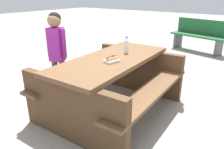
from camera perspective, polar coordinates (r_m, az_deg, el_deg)
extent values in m
plane|color=gray|center=(3.03, 0.00, -9.31)|extent=(30.00, 30.00, 0.00)
cube|color=brown|center=(2.73, 0.00, 3.92)|extent=(1.83, 0.85, 0.05)
cube|color=brown|center=(2.59, 10.37, -4.46)|extent=(1.81, 0.37, 0.04)
cube|color=brown|center=(3.16, -8.46, 0.44)|extent=(1.81, 0.37, 0.04)
cube|color=#4D3520|center=(2.33, -10.92, -9.80)|extent=(0.17, 1.40, 0.70)
cube|color=#4D3520|center=(3.49, 7.16, 1.16)|extent=(0.17, 1.40, 0.70)
cylinder|color=silver|center=(2.95, 3.86, 7.40)|extent=(0.06, 0.06, 0.17)
cone|color=silver|center=(2.93, 3.91, 9.38)|extent=(0.06, 0.06, 0.04)
cylinder|color=blue|center=(2.92, 3.93, 9.93)|extent=(0.03, 0.03, 0.02)
cube|color=white|center=(2.56, 0.02, 3.63)|extent=(0.20, 0.15, 0.03)
cube|color=#D8B272|center=(2.55, 0.02, 4.34)|extent=(0.16, 0.09, 0.04)
cylinder|color=maroon|center=(2.54, 0.02, 4.73)|extent=(0.14, 0.06, 0.03)
ellipsoid|color=maroon|center=(2.54, 0.02, 4.99)|extent=(0.07, 0.04, 0.01)
cylinder|color=brown|center=(3.37, -12.89, -1.07)|extent=(0.09, 0.09, 0.58)
cylinder|color=brown|center=(3.44, -14.72, -0.80)|extent=(0.09, 0.09, 0.58)
cube|color=purple|center=(3.25, -14.63, 7.80)|extent=(0.23, 0.24, 0.49)
cylinder|color=purple|center=(3.18, -12.81, 8.12)|extent=(0.07, 0.07, 0.41)
cylinder|color=purple|center=(3.31, -16.46, 8.29)|extent=(0.07, 0.07, 0.41)
sphere|color=#997051|center=(3.19, -15.21, 13.73)|extent=(0.19, 0.19, 0.19)
sphere|color=black|center=(3.20, -15.10, 14.19)|extent=(0.18, 0.18, 0.18)
cube|color=#1E592D|center=(6.30, 21.96, 9.57)|extent=(0.74, 1.55, 0.04)
cube|color=#1E592D|center=(6.43, 23.03, 11.63)|extent=(0.39, 1.47, 0.40)
cube|color=#4C4C51|center=(6.64, 17.17, 8.70)|extent=(0.36, 0.14, 0.41)
cube|color=#4C4C51|center=(6.09, 26.57, 6.33)|extent=(0.36, 0.14, 0.41)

